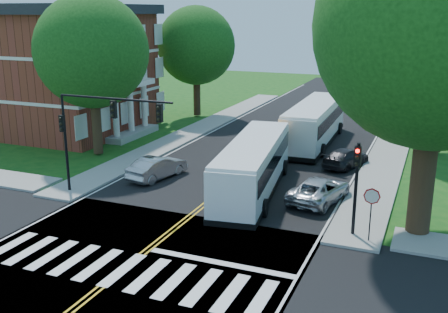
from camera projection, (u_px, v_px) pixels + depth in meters
The scene contains 23 objects.
ground at pixel (129, 265), 21.98m from camera, with size 140.00×140.00×0.00m, color #134C15.
road at pixel (264, 157), 38.00m from camera, with size 14.00×96.00×0.01m, color black.
cross_road at pixel (129, 265), 21.98m from camera, with size 60.00×12.00×0.01m, color black.
center_line at pixel (279, 145), 41.56m from camera, with size 0.36×70.00×0.01m, color gold.
edge_line_w at pixel (202, 137), 44.06m from camera, with size 0.12×70.00×0.01m, color silver.
edge_line_e at pixel (367, 153), 39.06m from camera, with size 0.12×70.00×0.01m, color silver.
crosswalk at pixel (123, 270), 21.53m from camera, with size 12.60×3.00×0.01m, color silver.
stop_bar at pixel (221, 263), 22.12m from camera, with size 6.60×0.40×0.01m, color silver.
sidewalk_nw at pixel (201, 128), 47.27m from camera, with size 2.60×40.00×0.15m, color gray.
sidewalk_ne at pixel (392, 145), 41.17m from camera, with size 2.60×40.00×0.15m, color gray.
tree_ne_big at pixel (439, 27), 22.47m from camera, with size 10.80×10.80×14.91m.
tree_west_near at pixel (92, 51), 36.64m from camera, with size 8.00×8.00×11.40m.
tree_west_far at pixel (196, 46), 50.85m from camera, with size 7.60×7.60×10.67m.
tree_east_mid at pixel (447, 46), 37.00m from camera, with size 8.40×8.40×11.93m.
brick_building at pixel (37, 67), 46.39m from camera, with size 20.00×13.00×10.80m.
signal_nw at pixel (97, 122), 28.68m from camera, with size 7.15×0.46×5.66m.
signal_ne at pixel (356, 177), 23.90m from camera, with size 0.30×0.46×4.40m.
stop_sign at pixel (371, 202), 23.45m from camera, with size 0.76×0.08×2.53m.
bus_lead at pixel (253, 165), 30.34m from camera, with size 4.25×12.11×3.07m.
bus_follow at pixel (315, 123), 41.48m from camera, with size 3.32×12.64×3.25m.
hatchback at pixel (157, 167), 33.10m from camera, with size 1.51×4.34×1.43m, color #A2A4A9.
suv at pixel (319, 190), 29.11m from camera, with size 2.22×4.81×1.34m, color #BABCC1.
dark_sedan at pixel (346, 158), 35.59m from camera, with size 1.75×4.30×1.25m, color black.
Camera 1 is at (11.29, -16.91, 10.31)m, focal length 42.00 mm.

